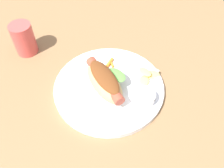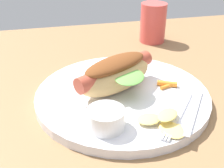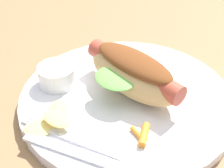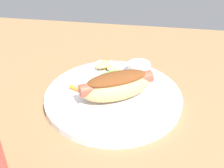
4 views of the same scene
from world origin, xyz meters
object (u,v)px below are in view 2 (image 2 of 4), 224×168
plate (123,97)px  knife (192,112)px  chips_pile (164,122)px  carrot_garnish (167,84)px  sauce_ramekin (106,119)px  hot_dog (116,73)px  drinking_cup (153,23)px  fork (179,113)px

plate → knife: knife is taller
chips_pile → carrot_garnish: chips_pile is taller
carrot_garnish → sauce_ramekin: bearing=35.0°
knife → carrot_garnish: carrot_garnish is taller
hot_dog → drinking_cup: 30.34cm
chips_pile → sauce_ramekin: bearing=-11.3°
fork → carrot_garnish: (-1.53, -8.64, 0.25)cm
sauce_ramekin → drinking_cup: size_ratio=0.55×
plate → drinking_cup: size_ratio=3.03×
drinking_cup → carrot_garnish: bearing=75.2°
fork → chips_pile: chips_pile is taller
hot_dog → carrot_garnish: size_ratio=4.59×
carrot_garnish → drinking_cup: drinking_cup is taller
knife → drinking_cup: size_ratio=1.33×
sauce_ramekin → plate: bearing=-119.2°
knife → chips_pile: size_ratio=1.88×
sauce_ramekin → chips_pile: bearing=168.7°
hot_dog → drinking_cup: bearing=-153.0°
plate → chips_pile: 11.19cm
knife → chips_pile: 6.12cm
chips_pile → carrot_garnish: (-5.02, -11.02, -0.25)cm
chips_pile → drinking_cup: drinking_cup is taller
sauce_ramekin → carrot_garnish: 16.35cm
hot_dog → fork: size_ratio=1.42×
plate → sauce_ramekin: 10.45cm
hot_dog → carrot_garnish: hot_dog is taller
chips_pile → carrot_garnish: 12.11cm
hot_dog → chips_pile: hot_dog is taller
knife → fork: bearing=-58.2°
drinking_cup → fork: bearing=76.3°
sauce_ramekin → carrot_garnish: sauce_ramekin is taller
chips_pile → knife: bearing=-158.8°
fork → drinking_cup: bearing=-154.1°
knife → carrot_garnish: bearing=-139.6°
sauce_ramekin → fork: 11.93cm
knife → drinking_cup: 36.17cm
knife → carrot_garnish: (0.66, -8.81, 0.27)cm
plate → chips_pile: (-3.38, 10.56, 1.50)cm
hot_dog → fork: bearing=98.2°
hot_dog → carrot_garnish: (-9.31, 1.09, -2.80)cm
sauce_ramekin → chips_pile: size_ratio=0.78×
drinking_cup → sauce_ramekin: bearing=60.4°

